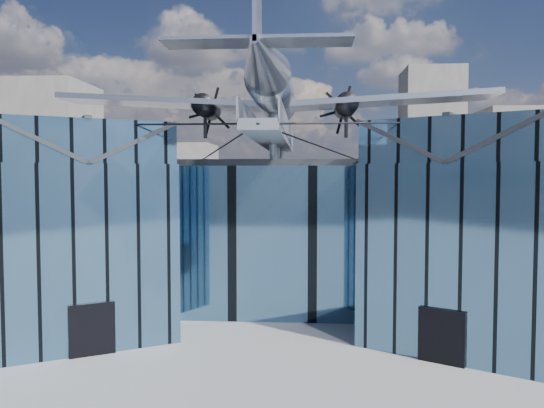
{
  "coord_description": "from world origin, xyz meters",
  "views": [
    {
      "loc": [
        2.11,
        -29.63,
        8.86
      ],
      "look_at": [
        0.0,
        2.0,
        7.2
      ],
      "focal_mm": 35.0,
      "sensor_mm": 36.0,
      "label": 1
    }
  ],
  "objects": [
    {
      "name": "bg_towers",
      "position": [
        1.45,
        50.49,
        10.01
      ],
      "size": [
        77.0,
        24.5,
        26.0
      ],
      "color": "slate",
      "rests_on": "ground"
    },
    {
      "name": "ground_plane",
      "position": [
        0.0,
        0.0,
        0.0
      ],
      "size": [
        120.0,
        120.0,
        0.0
      ],
      "primitive_type": "plane",
      "color": "gray"
    },
    {
      "name": "museum",
      "position": [
        0.0,
        5.82,
        5.54
      ],
      "size": [
        32.88,
        24.5,
        17.6
      ],
      "color": "teal",
      "rests_on": "ground"
    }
  ]
}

